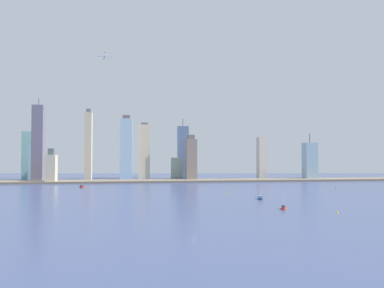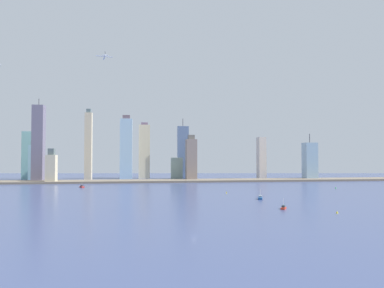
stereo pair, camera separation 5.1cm
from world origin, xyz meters
name	(u,v)px [view 1 (the left image)]	position (x,y,z in m)	size (l,w,h in m)	color
ground_plane	(194,236)	(0.00, 0.00, 0.00)	(6000.00, 6000.00, 0.00)	#3A466F
waterfront_pier	(164,181)	(0.00, 456.77, 1.81)	(985.59, 54.99, 3.63)	#6D6254
skyscraper_0	(183,152)	(45.10, 542.87, 57.35)	(24.65, 13.98, 131.64)	slate
skyscraper_1	(261,158)	(214.81, 519.34, 45.22)	(15.90, 21.54, 90.44)	beige
skyscraper_2	(88,146)	(-153.60, 526.96, 71.27)	(14.25, 13.93, 147.60)	#C3B395
skyscraper_3	(191,159)	(56.25, 482.95, 43.35)	(21.26, 25.89, 92.19)	gray
skyscraper_4	(35,162)	(-258.40, 522.13, 37.62)	(19.02, 21.97, 80.77)	#88B9C8
skyscraper_6	(29,155)	(-283.46, 565.90, 51.00)	(26.30, 17.27, 101.99)	#77AFAF
skyscraper_7	(51,168)	(-206.29, 448.18, 28.26)	(17.86, 18.46, 63.58)	#BDB297
skyscraper_8	(310,161)	(306.05, 477.94, 38.73)	(25.32, 24.39, 96.19)	#8DABC0
skyscraper_9	(126,148)	(-77.74, 549.88, 66.54)	(26.03, 17.65, 138.00)	#9ABCD5
skyscraper_10	(177,169)	(29.03, 509.95, 23.12)	(23.72, 18.98, 46.24)	#8EA89C
skyscraper_11	(144,151)	(-38.76, 564.63, 60.09)	(24.38, 25.15, 123.60)	beige
skyscraper_12	(38,143)	(-239.71, 482.42, 73.79)	(20.93, 19.37, 160.31)	slate
boat_2	(283,208)	(99.02, 100.36, 1.35)	(8.68, 10.89, 10.49)	#B8301F
boat_3	(82,186)	(-134.28, 354.47, 1.58)	(9.84, 14.55, 8.71)	#B42C29
boat_6	(260,198)	(100.57, 175.82, 1.62)	(8.55, 14.37, 11.35)	#14478C
channel_buoy_0	(227,192)	(75.41, 242.82, 1.25)	(1.51, 1.51, 2.49)	yellow
channel_buoy_1	(337,212)	(136.66, 70.73, 1.13)	(1.81, 1.81, 2.27)	yellow
channel_buoy_2	(336,188)	(256.64, 287.83, 1.33)	(1.54, 1.54, 2.65)	green
airplane	(104,57)	(-103.89, 378.07, 217.08)	(27.88, 27.50, 7.65)	silver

